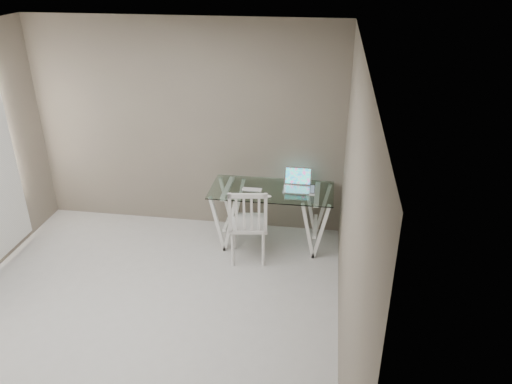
% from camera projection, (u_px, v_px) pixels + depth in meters
% --- Properties ---
extents(room, '(4.50, 4.52, 2.71)m').
position_uv_depth(room, '(105.00, 170.00, 4.19)').
color(room, '#AFACA7').
rests_on(room, ground).
extents(desk, '(1.50, 0.70, 0.75)m').
position_uv_depth(desk, '(271.00, 216.00, 6.23)').
color(desk, silver).
rests_on(desk, ground).
extents(chair, '(0.50, 0.50, 0.97)m').
position_uv_depth(chair, '(248.00, 222.00, 5.78)').
color(chair, silver).
rests_on(chair, ground).
extents(laptop, '(0.33, 0.31, 0.23)m').
position_uv_depth(laptop, '(297.00, 184.00, 6.10)').
color(laptop, '#BAB9BE').
rests_on(laptop, desk).
extents(keyboard, '(0.26, 0.11, 0.01)m').
position_uv_depth(keyboard, '(252.00, 190.00, 6.07)').
color(keyboard, silver).
rests_on(keyboard, desk).
extents(mouse, '(0.10, 0.06, 0.03)m').
position_uv_depth(mouse, '(268.00, 196.00, 5.88)').
color(mouse, white).
rests_on(mouse, desk).
extents(phone_dock, '(0.07, 0.07, 0.12)m').
position_uv_depth(phone_dock, '(312.00, 192.00, 5.94)').
color(phone_dock, white).
rests_on(phone_dock, desk).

